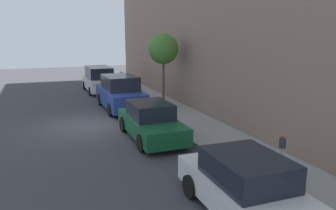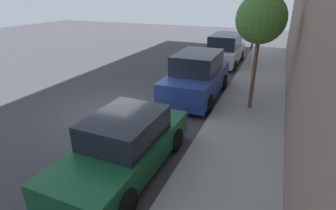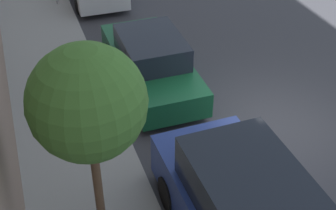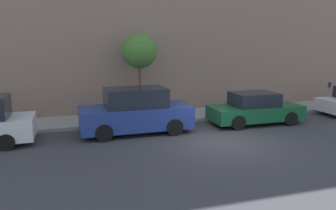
# 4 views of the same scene
# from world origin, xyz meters

# --- Properties ---
(ground_plane) EXTENTS (60.00, 60.00, 0.00)m
(ground_plane) POSITION_xyz_m (0.00, 0.00, 0.00)
(ground_plane) COLOR #38383D
(sidewalk) EXTENTS (2.56, 32.00, 0.15)m
(sidewalk) POSITION_xyz_m (4.78, 0.00, 0.07)
(sidewalk) COLOR gray
(sidewalk) RESTS_ON ground_plane
(parked_sedan_second) EXTENTS (1.92, 4.52, 1.54)m
(parked_sedan_second) POSITION_xyz_m (2.24, -2.91, 0.72)
(parked_sedan_second) COLOR #14512D
(parked_sedan_second) RESTS_ON ground_plane
(street_tree) EXTENTS (1.74, 1.74, 4.21)m
(street_tree) POSITION_xyz_m (4.77, 2.22, 3.47)
(street_tree) COLOR brown
(street_tree) RESTS_ON sidewalk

